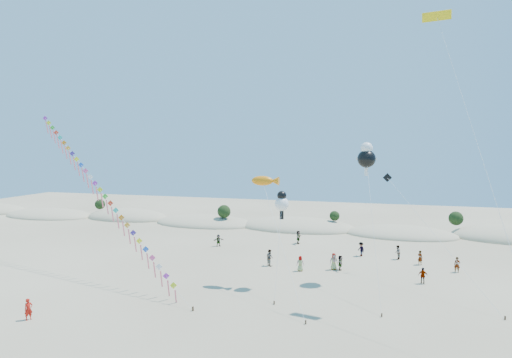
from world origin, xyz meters
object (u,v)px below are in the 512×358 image
(kite_train, at_px, (98,188))
(parafoil_kite, at_px, (438,22))
(fish_kite, at_px, (265,181))
(flyer_foreground, at_px, (28,309))

(kite_train, bearing_deg, parafoil_kite, 1.87)
(fish_kite, bearing_deg, flyer_foreground, -137.67)
(kite_train, height_order, flyer_foreground, kite_train)
(fish_kite, xyz_separation_m, flyer_foreground, (-15.15, -13.79, -9.12))
(fish_kite, relative_size, flyer_foreground, 6.31)
(kite_train, distance_m, parafoil_kite, 35.60)
(fish_kite, height_order, flyer_foreground, fish_kite)
(parafoil_kite, bearing_deg, kite_train, -178.13)
(parafoil_kite, xyz_separation_m, flyer_foreground, (-30.11, -13.11, -22.76))
(kite_train, height_order, parafoil_kite, parafoil_kite)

